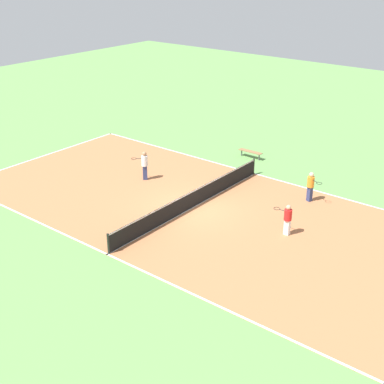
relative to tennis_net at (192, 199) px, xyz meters
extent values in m
plane|color=#60934C|center=(0.00, 0.00, -0.51)|extent=(80.00, 80.00, 0.00)
cube|color=#AD6B42|center=(0.00, 0.00, -0.50)|extent=(11.88, 24.46, 0.02)
cube|color=white|center=(-5.89, 0.00, -0.49)|extent=(0.10, 24.46, 0.00)
cube|color=white|center=(5.89, 0.00, -0.49)|extent=(0.10, 24.46, 0.00)
cube|color=white|center=(0.00, -12.18, -0.49)|extent=(11.88, 0.10, 0.00)
cube|color=white|center=(0.00, 0.00, -0.49)|extent=(11.88, 0.10, 0.00)
cylinder|color=black|center=(-5.79, 0.00, -0.01)|extent=(0.10, 0.10, 0.97)
cylinder|color=black|center=(5.79, 0.00, -0.01)|extent=(0.10, 0.10, 0.97)
cube|color=black|center=(0.00, 0.00, -0.03)|extent=(11.58, 0.03, 0.92)
cube|color=white|center=(0.00, 0.00, 0.40)|extent=(11.58, 0.04, 0.06)
cube|color=olive|center=(-8.01, -1.64, -0.08)|extent=(0.36, 1.61, 0.04)
cylinder|color=#4C4C51|center=(-8.01, -2.30, -0.31)|extent=(0.08, 0.08, 0.41)
cylinder|color=#4C4C51|center=(-8.01, -0.99, -0.31)|extent=(0.08, 0.08, 0.41)
cube|color=navy|center=(-4.47, 4.30, -0.09)|extent=(0.28, 0.31, 0.80)
cylinder|color=orange|center=(-4.47, 4.30, 0.59)|extent=(0.47, 0.47, 0.56)
sphere|color=beige|center=(-4.47, 4.30, 0.99)|extent=(0.24, 0.24, 0.24)
cylinder|color=#262626|center=(-4.36, 4.59, 0.73)|extent=(0.13, 0.27, 0.03)
torus|color=black|center=(-4.26, 4.86, 0.73)|extent=(0.39, 0.39, 0.02)
cube|color=white|center=(-0.51, 5.18, -0.12)|extent=(0.20, 0.26, 0.75)
cylinder|color=red|center=(-0.51, 5.18, 0.52)|extent=(0.37, 0.37, 0.53)
sphere|color=tan|center=(-0.51, 5.18, 0.90)|extent=(0.23, 0.23, 0.23)
cylinder|color=#262626|center=(-0.52, 4.86, 0.65)|extent=(0.04, 0.28, 0.03)
torus|color=black|center=(-0.53, 4.58, 0.65)|extent=(0.31, 0.31, 0.02)
cube|color=navy|center=(-1.24, -4.42, -0.07)|extent=(0.32, 0.32, 0.84)
cylinder|color=white|center=(-1.24, -4.42, 0.65)|extent=(0.51, 0.51, 0.59)
sphere|color=#A87A56|center=(-1.24, -4.42, 1.07)|extent=(0.25, 0.25, 0.25)
cylinder|color=#262626|center=(-1.02, -4.65, 0.80)|extent=(0.21, 0.23, 0.03)
torus|color=black|center=(-0.83, -4.86, 0.80)|extent=(0.43, 0.43, 0.02)
sphere|color=#CCE033|center=(0.12, -0.48, -0.46)|extent=(0.07, 0.07, 0.07)
camera|label=1|loc=(19.21, 15.28, 11.45)|focal=50.00mm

